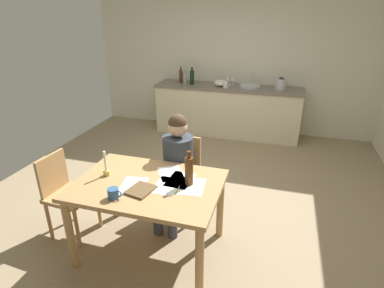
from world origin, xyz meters
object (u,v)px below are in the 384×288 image
Objects in this scene: wine_bottle_on_table at (189,170)px; wine_glass_by_kettle at (228,78)px; bottle_wine_red at (192,77)px; wine_glass_near_sink at (233,78)px; candlestick at (106,169)px; teacup_on_counter at (226,85)px; chair_at_table at (181,172)px; bottle_oil at (181,76)px; bottle_vinegar at (185,78)px; coffee_mug at (113,193)px; sink_unit at (250,86)px; mixing_bowl at (221,83)px; stovetop_kettle at (281,84)px; dining_table at (148,193)px; book_magazine at (141,190)px; person_seated at (176,163)px; chair_side_empty at (66,192)px.

wine_glass_by_kettle is (-0.29, 3.33, 0.13)m from wine_bottle_on_table.
bottle_wine_red is 1.99× the size of wine_glass_near_sink.
wine_bottle_on_table reaches higher than candlestick.
wine_bottle_on_table is 2.68× the size of teacup_on_counter.
chair_at_table is at bearing -76.06° from bottle_wine_red.
bottle_oil is 1.10× the size of bottle_vinegar.
bottle_oil is at bearing 96.41° from candlestick.
wine_bottle_on_table reaches higher than coffee_mug.
bottle_vinegar is (-1.17, -0.09, 0.09)m from sink_unit.
mixing_bowl is at bearing -133.69° from wine_glass_near_sink.
stovetop_kettle is 1.87× the size of teacup_on_counter.
stovetop_kettle is (0.51, -0.00, 0.08)m from sink_unit.
bottle_vinegar is 0.13m from bottle_wine_red.
dining_table is 4.89× the size of bottle_vinegar.
sink_unit is 0.37m from wine_glass_near_sink.
bottle_oil reaches higher than sink_unit.
book_magazine is at bearing -91.34° from dining_table.
wine_glass_near_sink is (0.71, 0.19, -0.02)m from bottle_wine_red.
wine_bottle_on_table is at bearing -73.91° from bottle_wine_red.
person_seated is at bearing 82.43° from dining_table.
bottle_vinegar is (-0.67, 3.32, 0.26)m from book_magazine.
wine_bottle_on_table is (0.36, 0.22, 0.12)m from book_magazine.
wine_bottle_on_table reaches higher than wine_glass_near_sink.
wine_glass_by_kettle is (-0.43, 0.15, 0.09)m from sink_unit.
bottle_oil is (-1.28, 0.03, 0.10)m from sink_unit.
person_seated is 1.13m from chair_side_empty.
chair_side_empty is at bearing -151.29° from person_seated.
mixing_bowl is (-0.37, 3.14, 0.08)m from wine_bottle_on_table.
book_magazine is (-0.08, -0.68, 0.07)m from person_seated.
coffee_mug is 0.55× the size of book_magazine.
stovetop_kettle is at bearing -1.09° from bottle_oil.
wine_bottle_on_table is 3.33m from wine_glass_near_sink.
wine_bottle_on_table is at bearing -92.56° from sink_unit.
wine_glass_by_kettle is at bearing 17.47° from bottle_wine_red.
book_magazine is 3.39m from bottle_vinegar.
wine_bottle_on_table is at bearing -86.70° from wine_glass_near_sink.
candlestick is (-0.25, 0.31, 0.02)m from coffee_mug.
teacup_on_counter is at bearing -9.40° from bottle_wine_red.
candlestick reaches higher than book_magazine.
dining_table is 5.30× the size of mixing_bowl.
mixing_bowl reaches higher than candlestick.
wine_glass_near_sink is (0.17, 3.55, 0.26)m from book_magazine.
wine_bottle_on_table is 2.05× the size of wine_glass_by_kettle.
coffee_mug is 3.72m from wine_glass_by_kettle.
bottle_oil is 0.25m from bottle_wine_red.
bottle_oil reaches higher than chair_side_empty.
teacup_on_counter is at bearing 89.68° from chair_at_table.
dining_table is 0.71m from chair_at_table.
candlestick is at bearing -85.47° from bottle_vinegar.
mixing_bowl is 1.58× the size of wine_glass_by_kettle.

